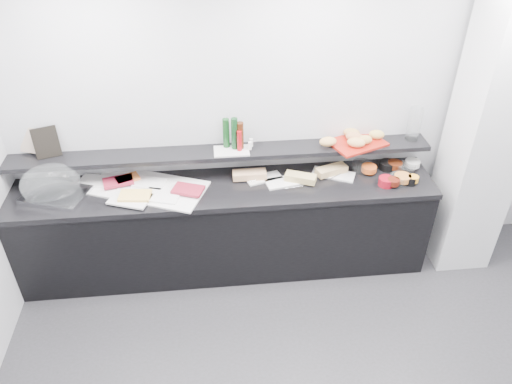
{
  "coord_description": "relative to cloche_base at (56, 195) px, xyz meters",
  "views": [
    {
      "loc": [
        -0.78,
        -1.8,
        3.32
      ],
      "look_at": [
        -0.45,
        1.45,
        1.0
      ],
      "focal_mm": 35.0,
      "sensor_mm": 36.0,
      "label": 1
    }
  ],
  "objects": [
    {
      "name": "back_wall",
      "position": [
        2.08,
        0.31,
        0.43
      ],
      "size": [
        5.0,
        0.02,
        2.7
      ],
      "primitive_type": "cube",
      "color": "#B8BABF",
      "rests_on": "ground"
    },
    {
      "name": "ceiling",
      "position": [
        2.08,
        -1.69,
        1.78
      ],
      "size": [
        5.0,
        5.0,
        0.0
      ],
      "primitive_type": "plane",
      "color": "white",
      "rests_on": "back_wall"
    },
    {
      "name": "column",
      "position": [
        3.58,
        -0.04,
        0.43
      ],
      "size": [
        0.5,
        0.5,
        2.7
      ],
      "primitive_type": "cube",
      "color": "silver",
      "rests_on": "ground"
    },
    {
      "name": "buffet_cabinet",
      "position": [
        1.38,
        0.01,
        -0.5
      ],
      "size": [
        3.6,
        0.6,
        0.85
      ],
      "primitive_type": "cube",
      "color": "black",
      "rests_on": "ground"
    },
    {
      "name": "counter_top",
      "position": [
        1.38,
        0.01,
        -0.05
      ],
      "size": [
        3.62,
        0.62,
        0.05
      ],
      "primitive_type": "cube",
      "color": "black",
      "rests_on": "buffet_cabinet"
    },
    {
      "name": "wall_shelf",
      "position": [
        1.38,
        0.18,
        0.21
      ],
      "size": [
        3.6,
        0.25,
        0.04
      ],
      "primitive_type": "cube",
      "color": "black",
      "rests_on": "back_wall"
    },
    {
      "name": "cloche_base",
      "position": [
        0.0,
        0.0,
        0.0
      ],
      "size": [
        0.59,
        0.49,
        0.04
      ],
      "primitive_type": "cube",
      "rotation": [
        0.0,
        0.0,
        -0.33
      ],
      "color": "#B8BAC0",
      "rests_on": "counter_top"
    },
    {
      "name": "cloche_dome",
      "position": [
        -0.02,
        0.01,
        0.11
      ],
      "size": [
        0.54,
        0.43,
        0.34
      ],
      "primitive_type": "ellipsoid",
      "rotation": [
        0.0,
        0.0,
        0.27
      ],
      "color": "white",
      "rests_on": "cloche_base"
    },
    {
      "name": "linen_runner",
      "position": [
        0.74,
        0.04,
        -0.01
      ],
      "size": [
        1.07,
        0.79,
        0.01
      ],
      "primitive_type": "cube",
      "rotation": [
        0.0,
        0.0,
        -0.39
      ],
      "color": "white",
      "rests_on": "counter_top"
    },
    {
      "name": "platter_meat_a",
      "position": [
        0.3,
        0.17,
        0.0
      ],
      "size": [
        0.32,
        0.25,
        0.01
      ],
      "primitive_type": "cube",
      "rotation": [
        0.0,
        0.0,
        -0.24
      ],
      "color": "white",
      "rests_on": "linen_runner"
    },
    {
      "name": "food_meat_a",
      "position": [
        0.49,
        0.12,
        0.02
      ],
      "size": [
        0.28,
        0.21,
        0.02
      ],
      "primitive_type": "cube",
      "rotation": [
        0.0,
        0.0,
        0.24
      ],
      "color": "maroon",
      "rests_on": "platter_meat_a"
    },
    {
      "name": "platter_salmon",
      "position": [
        0.76,
        0.09,
        0.0
      ],
      "size": [
        0.31,
        0.25,
        0.01
      ],
      "primitive_type": "cube",
      "rotation": [
        0.0,
        0.0,
        -0.32
      ],
      "color": "white",
      "rests_on": "linen_runner"
    },
    {
      "name": "food_salmon",
      "position": [
        0.57,
        0.15,
        0.02
      ],
      "size": [
        0.23,
        0.19,
        0.02
      ],
      "primitive_type": "cube",
      "rotation": [
        0.0,
        0.0,
        0.42
      ],
      "color": "orange",
      "rests_on": "platter_salmon"
    },
    {
      "name": "platter_cheese",
      "position": [
        0.62,
        -0.13,
        0.0
      ],
      "size": [
        0.38,
        0.32,
        0.01
      ],
      "primitive_type": "cube",
      "rotation": [
        0.0,
        0.0,
        -0.35
      ],
      "color": "white",
      "rests_on": "linen_runner"
    },
    {
      "name": "food_cheese",
      "position": [
        0.65,
        -0.11,
        0.02
      ],
      "size": [
        0.27,
        0.19,
        0.02
      ],
      "primitive_type": "cube",
      "rotation": [
        0.0,
        0.0,
        -0.11
      ],
      "color": "#FFCF63",
      "rests_on": "platter_cheese"
    },
    {
      "name": "platter_meat_b",
      "position": [
        0.87,
        -0.11,
        0.0
      ],
      "size": [
        0.33,
        0.26,
        0.01
      ],
      "primitive_type": "cube",
      "rotation": [
        0.0,
        0.0,
        -0.28
      ],
      "color": "white",
      "rests_on": "linen_runner"
    },
    {
      "name": "food_meat_b",
      "position": [
        1.09,
        -0.07,
        0.02
      ],
      "size": [
        0.29,
        0.24,
        0.02
      ],
      "primitive_type": "cube",
      "rotation": [
        0.0,
        0.0,
        -0.36
      ],
      "color": "maroon",
      "rests_on": "platter_meat_b"
    },
    {
      "name": "sandwich_plate_left",
      "position": [
        1.74,
        0.09,
        -0.01
      ],
      "size": [
        0.33,
        0.22,
        0.01
      ],
      "primitive_type": "cube",
      "rotation": [
        0.0,
        0.0,
        0.29
      ],
      "color": "silver",
      "rests_on": "counter_top"
    },
    {
      "name": "sandwich_food_left",
      "position": [
        1.61,
        0.1,
        0.02
      ],
      "size": [
        0.29,
        0.11,
        0.06
      ],
      "primitive_type": "cube",
      "rotation": [
        0.0,
        0.0,
        -0.0
      ],
      "color": "tan",
      "rests_on": "sandwich_plate_left"
    },
    {
      "name": "tongs_left",
      "position": [
        1.69,
        0.05,
        -0.0
      ],
      "size": [
        0.16,
        0.04,
        0.01
      ],
      "primitive_type": "cylinder",
      "rotation": [
        0.0,
        1.57,
        0.18
      ],
      "color": "#B6B8BD",
      "rests_on": "sandwich_plate_left"
    },
    {
      "name": "sandwich_plate_mid",
      "position": [
        1.94,
        0.02,
        -0.01
      ],
      "size": [
        0.4,
        0.23,
        0.01
      ],
      "primitive_type": "cube",
      "rotation": [
        0.0,
        0.0,
        0.2
      ],
      "color": "white",
      "rests_on": "counter_top"
    },
    {
      "name": "sandwich_food_mid",
      "position": [
        2.04,
        0.01,
        0.02
      ],
      "size": [
        0.28,
        0.2,
        0.06
      ],
      "primitive_type": "cube",
      "rotation": [
        0.0,
        0.0,
        -0.4
      ],
      "color": "tan",
      "rests_on": "sandwich_plate_mid"
    },
    {
      "name": "tongs_mid",
      "position": [
        1.97,
        -0.09,
        -0.0
      ],
      "size": [
        0.16,
        0.03,
        0.01
      ],
      "primitive_type": "cylinder",
      "rotation": [
        0.0,
        1.57,
        0.14
      ],
      "color": "silver",
      "rests_on": "sandwich_plate_mid"
    },
    {
      "name": "sandwich_plate_right",
      "position": [
        2.35,
        0.09,
        -0.01
      ],
      "size": [
        0.4,
        0.29,
        0.01
      ],
      "primitive_type": "cube",
      "rotation": [
        0.0,
        0.0,
        -0.42
      ],
      "color": "white",
      "rests_on": "counter_top"
    },
    {
      "name": "sandwich_food_right",
      "position": [
        2.34,
        0.1,
        0.02
      ],
      "size": [
        0.3,
        0.19,
        0.06
      ],
      "primitive_type": "cube",
      "rotation": [
        0.0,
        0.0,
        0.33
      ],
      "color": "tan",
      "rests_on": "sandwich_plate_right"
    },
    {
      "name": "tongs_right",
      "position": [
        2.37,
        0.04,
        -0.0
      ],
      "size": [
        0.14,
        0.09,
        0.01
      ],
      "primitive_type": "cylinder",
      "rotation": [
        0.0,
        1.57,
        0.58
      ],
      "color": "#B4B6BC",
      "rests_on": "sandwich_plate_right"
    },
    {
      "name": "bowl_glass_fruit",
      "position": [
        2.62,
        0.14,
        0.02
      ],
      "size": [
        0.21,
        0.21,
        0.07
      ],
      "primitive_type": "cylinder",
      "rotation": [
        0.0,
        0.0,
        0.2
      ],
      "color": "white",
      "rests_on": "counter_top"
    },
    {
      "name": "fill_glass_fruit",
      "position": [
        2.67,
        0.08,
        0.03
      ],
      "size": [
        0.14,
        0.14,
        0.05
      ],
      "primitive_type": "cylinder",
      "rotation": [
        0.0,
        0.0,
        -0.07
      ],
      "color": "#D1531C",
      "rests_on": "bowl_glass_fruit"
    },
    {
      "name": "bowl_black_jam",
      "position": [
        2.85,
        0.14,
        0.02
      ],
      "size": [
        0.18,
        0.18,
        0.07
      ],
      "primitive_type": "cylinder",
      "rotation": [
        0.0,
        0.0,
        0.38
      ],
      "color": "black",
      "rests_on": "counter_top"
    },
    {
      "name": "fill_black_jam",
      "position": [
        2.92,
        0.12,
        0.03
      ],
      "size": [
        0.15,
        0.15,
        0.05
      ],
      "primitive_type": "cylinder",
      "rotation": [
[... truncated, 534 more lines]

